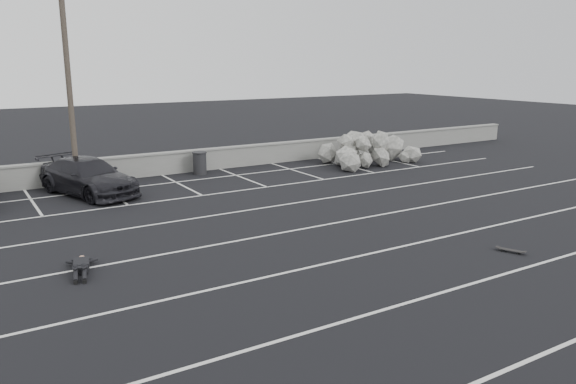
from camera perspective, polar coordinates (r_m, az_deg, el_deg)
ground at (r=14.79m, az=1.55°, el=-7.81°), size 120.00×120.00×0.00m
seawall at (r=27.07m, az=-14.84°, el=2.63°), size 50.00×0.45×1.06m
stall_lines at (r=18.40m, az=-6.19°, el=-3.61°), size 36.00×20.05×0.01m
car_right at (r=24.09m, az=-19.64°, el=1.48°), size 3.62×5.45×1.47m
utility_pole at (r=25.19m, az=-21.38°, el=10.29°), size 1.16×0.23×8.72m
trash_bin at (r=27.15m, az=-8.96°, el=2.94°), size 0.74×0.74×1.08m
riprap_pile at (r=30.09m, az=8.19°, el=3.88°), size 5.43×3.84×1.38m
person at (r=15.67m, az=-20.28°, el=-6.60°), size 1.80×2.50×0.42m
skateboard at (r=17.17m, az=21.69°, el=-5.53°), size 0.42×0.69×0.08m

